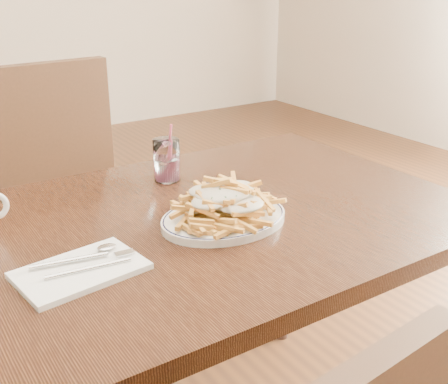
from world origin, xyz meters
TOP-DOWN VIEW (x-y plane):
  - table at (0.00, 0.00)m, footprint 1.20×0.80m
  - chair_far at (-0.18, 0.73)m, footprint 0.50×0.50m
  - fries_plate at (0.03, -0.06)m, footprint 0.33×0.30m
  - loaded_fries at (0.03, -0.06)m, footprint 0.27×0.24m
  - napkin at (-0.30, -0.10)m, footprint 0.23×0.17m
  - cutlery at (-0.30, -0.10)m, footprint 0.19×0.08m
  - water_glass at (0.05, 0.23)m, footprint 0.07×0.07m

SIDE VIEW (x-z plane):
  - chair_far at x=-0.18m, z-range 0.07..1.08m
  - table at x=0.00m, z-range 0.30..1.05m
  - napkin at x=-0.30m, z-range 0.75..0.76m
  - fries_plate at x=0.03m, z-range 0.75..0.77m
  - cutlery at x=-0.30m, z-range 0.76..0.77m
  - water_glass at x=0.05m, z-range 0.72..0.87m
  - loaded_fries at x=0.03m, z-range 0.77..0.84m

